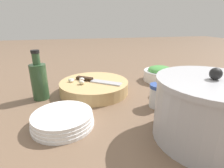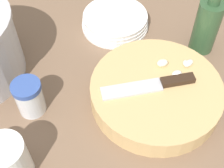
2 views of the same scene
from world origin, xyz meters
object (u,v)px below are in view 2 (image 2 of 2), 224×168
(cutting_board, at_px, (156,93))
(spice_jar, at_px, (29,97))
(coffee_mug, at_px, (7,160))
(chef_knife, at_px, (154,85))
(oil_bottle, at_px, (207,25))
(garlic_cloves, at_px, (176,66))
(plate_stack, at_px, (115,21))

(cutting_board, distance_m, spice_jar, 0.27)
(spice_jar, bearing_deg, coffee_mug, -143.40)
(chef_knife, distance_m, oil_bottle, 0.22)
(spice_jar, distance_m, oil_bottle, 0.45)
(garlic_cloves, distance_m, oil_bottle, 0.15)
(garlic_cloves, relative_size, spice_jar, 0.86)
(oil_bottle, bearing_deg, spice_jar, 157.78)
(coffee_mug, bearing_deg, spice_jar, 36.60)
(cutting_board, height_order, chef_knife, chef_knife)
(coffee_mug, height_order, oil_bottle, oil_bottle)
(chef_knife, xyz_separation_m, coffee_mug, (-0.31, 0.09, -0.01))
(chef_knife, relative_size, coffee_mug, 1.60)
(cutting_board, bearing_deg, coffee_mug, 163.07)
(garlic_cloves, bearing_deg, chef_knife, 176.70)
(oil_bottle, bearing_deg, plate_stack, 112.16)
(garlic_cloves, height_order, oil_bottle, oil_bottle)
(chef_knife, xyz_separation_m, garlic_cloves, (0.07, -0.00, 0.00))
(spice_jar, height_order, coffee_mug, coffee_mug)
(plate_stack, bearing_deg, cutting_board, -118.19)
(coffee_mug, relative_size, oil_bottle, 0.59)
(garlic_cloves, bearing_deg, oil_bottle, 5.57)
(cutting_board, relative_size, oil_bottle, 1.51)
(spice_jar, height_order, oil_bottle, oil_bottle)
(coffee_mug, bearing_deg, garlic_cloves, -14.15)
(garlic_cloves, relative_size, plate_stack, 0.40)
(spice_jar, xyz_separation_m, plate_stack, (0.32, 0.05, -0.02))
(chef_knife, distance_m, spice_jar, 0.27)
(cutting_board, height_order, oil_bottle, oil_bottle)
(cutting_board, height_order, spice_jar, spice_jar)
(cutting_board, relative_size, coffee_mug, 2.54)
(cutting_board, xyz_separation_m, garlic_cloves, (0.07, -0.00, 0.03))
(plate_stack, bearing_deg, coffee_mug, -163.02)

